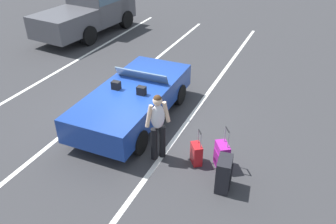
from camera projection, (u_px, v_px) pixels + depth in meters
name	position (u px, v px, depth m)	size (l,w,h in m)	color
ground_plane	(135.00, 118.00, 9.31)	(80.00, 80.00, 0.00)	#333335
lot_line_near	(181.00, 130.00, 8.82)	(18.00, 0.12, 0.01)	silver
lot_line_mid	(95.00, 108.00, 9.76)	(18.00, 0.12, 0.01)	silver
lot_line_far	(24.00, 91.00, 10.71)	(18.00, 0.12, 0.01)	silver
convertible_car	(137.00, 97.00, 9.16)	(4.17, 1.88, 1.24)	navy
suitcase_large_black	(224.00, 174.00, 6.84)	(0.51, 0.35, 0.74)	black
suitcase_medium_bright	(222.00, 156.00, 7.43)	(0.47, 0.42, 1.01)	#991E8C
suitcase_small_carryon	(196.00, 154.00, 7.58)	(0.39, 0.36, 0.86)	red
traveler_person	(158.00, 124.00, 7.40)	(0.51, 0.46, 1.65)	black
parked_pickup_truck_near	(91.00, 8.00, 15.06)	(5.16, 2.42, 2.10)	#4C4C51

